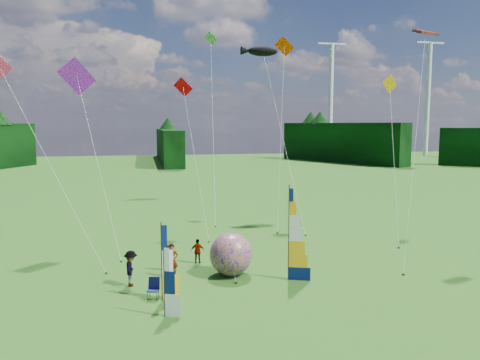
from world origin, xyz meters
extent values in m
plane|color=#427028|center=(0.00, 0.00, 0.00)|extent=(220.00, 220.00, 0.00)
sphere|color=#1A08A3|center=(-1.26, 5.22, 1.20)|extent=(2.99, 2.99, 2.39)
imported|color=#66594C|center=(-4.50, 5.54, 0.94)|extent=(0.72, 0.50, 1.88)
imported|color=#66594C|center=(-4.71, 6.68, 0.76)|extent=(0.82, 0.72, 1.53)
imported|color=#66594C|center=(-6.68, 4.59, 0.93)|extent=(0.48, 1.22, 1.87)
imported|color=#66594C|center=(-2.80, 7.84, 0.75)|extent=(0.95, 0.59, 1.50)
camera|label=1|loc=(-5.98, -19.66, 8.39)|focal=35.00mm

